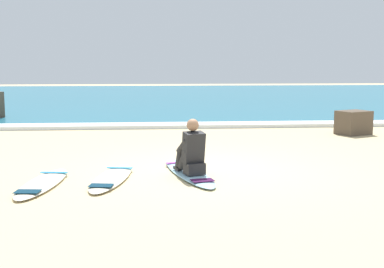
{
  "coord_description": "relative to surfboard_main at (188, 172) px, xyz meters",
  "views": [
    {
      "loc": [
        -0.95,
        -8.99,
        1.94
      ],
      "look_at": [
        -0.16,
        0.84,
        0.55
      ],
      "focal_mm": 46.49,
      "sensor_mm": 36.0,
      "label": 1
    }
  ],
  "objects": [
    {
      "name": "shoreline_rock",
      "position": [
        4.94,
        4.68,
        0.29
      ],
      "size": [
        1.03,
        0.93,
        0.66
      ],
      "primitive_type": "cube",
      "rotation": [
        0.0,
        0.0,
        1.98
      ],
      "color": "brown",
      "rests_on": "ground"
    },
    {
      "name": "surfer_seated",
      "position": [
        0.04,
        -0.24,
        0.4
      ],
      "size": [
        0.54,
        0.77,
        0.95
      ],
      "color": "#232326",
      "rests_on": "surfboard_main"
    },
    {
      "name": "sea",
      "position": [
        0.32,
        20.37,
        0.01
      ],
      "size": [
        80.0,
        28.0,
        0.1
      ],
      "primitive_type": "cube",
      "color": "teal",
      "rests_on": "ground"
    },
    {
      "name": "surfboard_spare_far",
      "position": [
        -2.41,
        -0.61,
        0.0
      ],
      "size": [
        0.75,
        2.21,
        0.08
      ],
      "color": "#EFE5C6",
      "rests_on": "ground"
    },
    {
      "name": "breaking_foam",
      "position": [
        0.32,
        6.67,
        0.02
      ],
      "size": [
        80.0,
        0.9,
        0.11
      ],
      "primitive_type": "cube",
      "color": "white",
      "rests_on": "ground"
    },
    {
      "name": "ground_plane",
      "position": [
        0.32,
        0.37,
        -0.04
      ],
      "size": [
        80.0,
        80.0,
        0.0
      ],
      "primitive_type": "plane",
      "color": "#CCB584"
    },
    {
      "name": "surfboard_main",
      "position": [
        0.0,
        0.0,
        0.0
      ],
      "size": [
        1.05,
        2.59,
        0.08
      ],
      "color": "#9ED1E5",
      "rests_on": "ground"
    },
    {
      "name": "surfboard_spare_near",
      "position": [
        -1.33,
        -0.32,
        0.0
      ],
      "size": [
        0.86,
        2.25,
        0.08
      ],
      "color": "#EFE5C6",
      "rests_on": "ground"
    }
  ]
}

